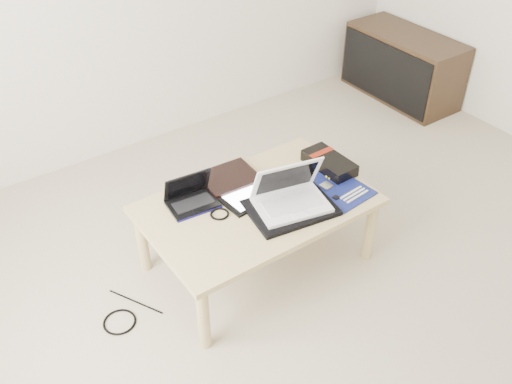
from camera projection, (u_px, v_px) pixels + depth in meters
ground at (359, 312)px, 2.74m from camera, size 4.00×4.00×0.00m
coffee_table at (257, 211)px, 2.80m from camera, size 1.10×0.70×0.40m
media_cabinet at (402, 66)px, 4.34m from camera, size 0.41×0.90×0.50m
book at (229, 178)px, 2.91m from camera, size 0.29×0.24×0.03m
netbook at (191, 198)px, 2.75m from camera, size 0.25×0.19×0.17m
tablet at (247, 197)px, 2.80m from camera, size 0.26×0.21×0.01m
remote at (283, 185)px, 2.87m from camera, size 0.11×0.20×0.02m
neoprene_sleeve at (290, 208)px, 2.73m from camera, size 0.45×0.35×0.02m
white_laptop at (290, 196)px, 2.71m from camera, size 0.38×0.31×0.23m
motherboard at (337, 188)px, 2.86m from camera, size 0.29×0.34×0.01m
gpu_box at (329, 163)px, 2.99m from camera, size 0.15×0.30×0.06m
cable_coil at (220, 214)px, 2.70m from camera, size 0.11×0.11×0.01m
floor_cable_coil at (120, 322)px, 2.69m from camera, size 0.16×0.16×0.01m
floor_cable_trail at (136, 302)px, 2.79m from camera, size 0.15×0.29×0.01m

